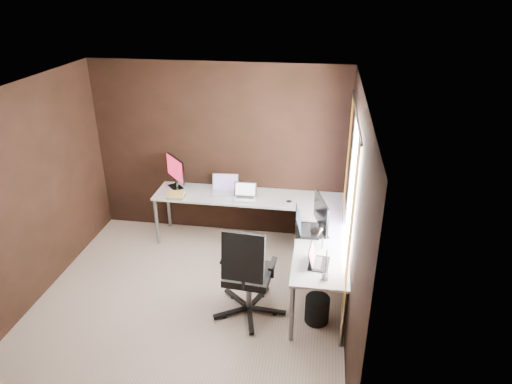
% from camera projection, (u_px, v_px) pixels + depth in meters
% --- Properties ---
extents(room, '(3.60, 3.60, 2.50)m').
position_uv_depth(room, '(214.00, 207.00, 4.85)').
color(room, '#C2AC97').
rests_on(room, ground).
extents(desk, '(2.65, 2.25, 0.73)m').
position_uv_depth(desk, '(271.00, 217.00, 5.91)').
color(desk, silver).
rests_on(desk, ground).
extents(drawer_pedestal, '(0.42, 0.50, 0.60)m').
position_uv_depth(drawer_pedestal, '(315.00, 241.00, 6.09)').
color(drawer_pedestal, silver).
rests_on(drawer_pedestal, ground).
extents(monitor_left, '(0.38, 0.41, 0.47)m').
position_uv_depth(monitor_left, '(175.00, 170.00, 6.50)').
color(monitor_left, black).
rests_on(monitor_left, desk).
extents(monitor_right, '(0.21, 0.56, 0.47)m').
position_uv_depth(monitor_right, '(321.00, 214.00, 5.28)').
color(monitor_right, black).
rests_on(monitor_right, desk).
extents(laptop_white, '(0.39, 0.29, 0.24)m').
position_uv_depth(laptop_white, '(225.00, 189.00, 6.44)').
color(laptop_white, silver).
rests_on(laptop_white, desk).
extents(laptop_silver, '(0.32, 0.23, 0.21)m').
position_uv_depth(laptop_silver, '(245.00, 195.00, 6.27)').
color(laptop_silver, silver).
rests_on(laptop_silver, desk).
extents(laptop_black_big, '(0.31, 0.42, 0.27)m').
position_uv_depth(laptop_black_big, '(304.00, 227.00, 5.45)').
color(laptop_black_big, black).
rests_on(laptop_black_big, desk).
extents(laptop_black_small, '(0.24, 0.32, 0.20)m').
position_uv_depth(laptop_black_small, '(316.00, 260.00, 4.83)').
color(laptop_black_small, black).
rests_on(laptop_black_small, desk).
extents(book_stack, '(0.24, 0.20, 0.07)m').
position_uv_depth(book_stack, '(176.00, 195.00, 6.29)').
color(book_stack, '#9B7853').
rests_on(book_stack, desk).
extents(mouse_left, '(0.09, 0.08, 0.03)m').
position_uv_depth(mouse_left, '(172.00, 195.00, 6.34)').
color(mouse_left, black).
rests_on(mouse_left, desk).
extents(mouse_corner, '(0.10, 0.08, 0.03)m').
position_uv_depth(mouse_corner, '(289.00, 201.00, 6.16)').
color(mouse_corner, black).
rests_on(mouse_corner, desk).
extents(desk_lamp, '(0.18, 0.21, 0.54)m').
position_uv_depth(desk_lamp, '(321.00, 247.00, 4.52)').
color(desk_lamp, slate).
rests_on(desk_lamp, desk).
extents(office_chair, '(0.65, 0.65, 1.15)m').
position_uv_depth(office_chair, '(248.00, 289.00, 5.09)').
color(office_chair, black).
rests_on(office_chair, ground).
extents(wastebasket, '(0.28, 0.28, 0.31)m').
position_uv_depth(wastebasket, '(317.00, 309.00, 5.05)').
color(wastebasket, black).
rests_on(wastebasket, ground).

